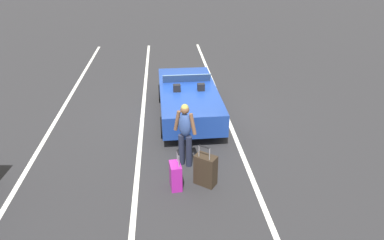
# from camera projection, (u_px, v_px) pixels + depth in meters

# --- Properties ---
(ground_plane) EXTENTS (80.00, 80.00, 0.00)m
(ground_plane) POSITION_uv_depth(u_px,v_px,m) (188.00, 116.00, 11.04)
(ground_plane) COLOR #28282B
(lot_line_near) EXTENTS (18.00, 0.12, 0.01)m
(lot_line_near) POSITION_uv_depth(u_px,v_px,m) (226.00, 114.00, 11.14)
(lot_line_near) COLOR silver
(lot_line_near) RESTS_ON ground_plane
(lot_line_mid) EXTENTS (18.00, 0.12, 0.01)m
(lot_line_mid) POSITION_uv_depth(u_px,v_px,m) (142.00, 117.00, 10.93)
(lot_line_mid) COLOR silver
(lot_line_mid) RESTS_ON ground_plane
(lot_line_far) EXTENTS (18.00, 0.12, 0.01)m
(lot_line_far) POSITION_uv_depth(u_px,v_px,m) (56.00, 121.00, 10.71)
(lot_line_far) COLOR silver
(lot_line_far) RESTS_ON ground_plane
(convertible_car) EXTENTS (4.17, 1.89, 1.24)m
(convertible_car) POSITION_uv_depth(u_px,v_px,m) (188.00, 96.00, 10.96)
(convertible_car) COLOR navy
(convertible_car) RESTS_ON ground_plane
(suitcase_large_black) EXTENTS (0.51, 0.55, 1.04)m
(suitcase_large_black) POSITION_uv_depth(u_px,v_px,m) (206.00, 170.00, 7.71)
(suitcase_large_black) COLOR #2D2319
(suitcase_large_black) RESTS_ON ground_plane
(suitcase_medium_bright) EXTENTS (0.42, 0.28, 0.93)m
(suitcase_medium_bright) POSITION_uv_depth(u_px,v_px,m) (176.00, 176.00, 7.61)
(suitcase_medium_bright) COLOR #991E8C
(suitcase_medium_bright) RESTS_ON ground_plane
(traveler_person) EXTENTS (0.39, 0.56, 1.65)m
(traveler_person) POSITION_uv_depth(u_px,v_px,m) (185.00, 132.00, 8.14)
(traveler_person) COLOR #1E2338
(traveler_person) RESTS_ON ground_plane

